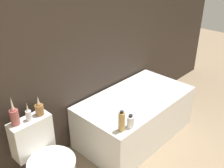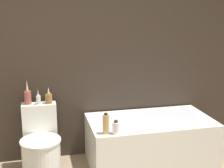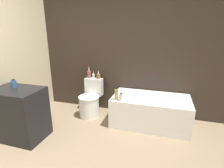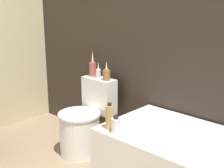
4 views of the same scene
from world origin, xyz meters
name	(u,v)px [view 2 (image 2 of 4)]	position (x,y,z in m)	size (l,w,h in m)	color
wall_back_tiled	(68,50)	(0.00, 2.29, 1.30)	(6.40, 0.06, 2.60)	#332821
bathtub	(150,141)	(0.87, 1.85, 0.27)	(1.41, 0.78, 0.54)	white
toilet	(41,149)	(-0.36, 1.86, 0.30)	(0.42, 0.58, 0.74)	white
vase_gold	(28,96)	(-0.47, 2.10, 0.84)	(0.08, 0.08, 0.27)	#994C47
vase_silver	(38,99)	(-0.36, 2.07, 0.80)	(0.05, 0.05, 0.18)	silver
vase_bronze	(49,97)	(-0.24, 2.07, 0.81)	(0.08, 0.08, 0.19)	olive
shampoo_bottle_tall	(106,124)	(0.29, 1.56, 0.64)	(0.06, 0.06, 0.22)	tan
shampoo_bottle_short	(116,128)	(0.39, 1.53, 0.61)	(0.07, 0.07, 0.14)	silver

